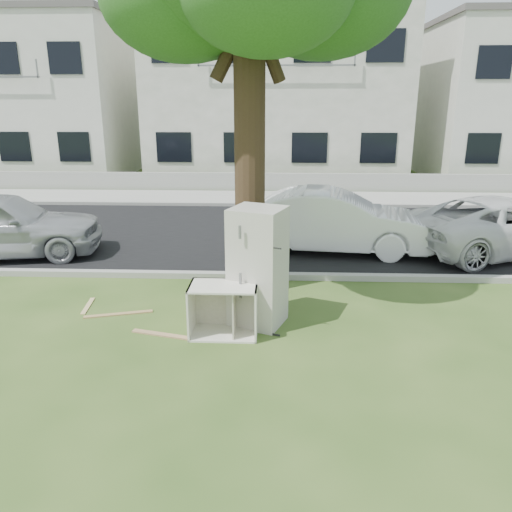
{
  "coord_description": "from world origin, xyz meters",
  "views": [
    {
      "loc": [
        0.08,
        -7.04,
        3.47
      ],
      "look_at": [
        -0.24,
        0.6,
        1.06
      ],
      "focal_mm": 35.0,
      "sensor_mm": 36.0,
      "label": 1
    }
  ],
  "objects_px": {
    "cabinet": "(224,310)",
    "fridge": "(258,267)",
    "car_center": "(333,221)",
    "car_right": "(506,225)"
  },
  "relations": [
    {
      "from": "fridge",
      "to": "car_center",
      "type": "distance_m",
      "value": 4.38
    },
    {
      "from": "cabinet",
      "to": "fridge",
      "type": "bearing_deg",
      "value": 40.9
    },
    {
      "from": "fridge",
      "to": "cabinet",
      "type": "bearing_deg",
      "value": -118.48
    },
    {
      "from": "cabinet",
      "to": "car_center",
      "type": "distance_m",
      "value": 4.99
    },
    {
      "from": "fridge",
      "to": "car_right",
      "type": "bearing_deg",
      "value": 56.91
    },
    {
      "from": "fridge",
      "to": "car_right",
      "type": "height_order",
      "value": "fridge"
    },
    {
      "from": "fridge",
      "to": "cabinet",
      "type": "distance_m",
      "value": 0.86
    },
    {
      "from": "cabinet",
      "to": "car_center",
      "type": "xyz_separation_m",
      "value": [
        2.12,
        4.5,
        0.33
      ]
    },
    {
      "from": "car_center",
      "to": "car_right",
      "type": "relative_size",
      "value": 0.94
    },
    {
      "from": "car_center",
      "to": "fridge",
      "type": "bearing_deg",
      "value": 164.46
    }
  ]
}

